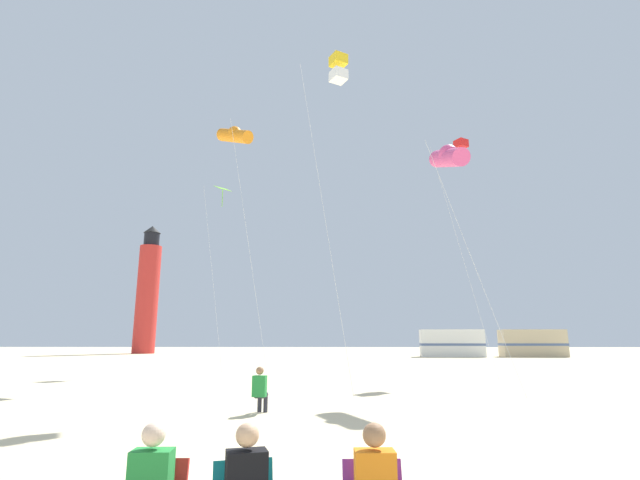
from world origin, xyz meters
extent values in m
sphere|color=beige|center=(-0.78, -2.03, 1.06)|extent=(0.20, 0.20, 0.20)
sphere|color=#D8A87F|center=(0.02, -2.03, 1.06)|extent=(0.20, 0.20, 0.20)
sphere|color=#9E704C|center=(1.11, -2.01, 1.06)|extent=(0.20, 0.20, 0.20)
cube|color=#238438|center=(-1.07, 6.05, 0.68)|extent=(0.36, 0.26, 0.52)
sphere|color=#9E704C|center=(-1.07, 6.05, 1.06)|extent=(0.20, 0.20, 0.20)
cylinder|color=#2D2D38|center=(-0.97, 6.22, 0.44)|extent=(0.17, 0.37, 0.13)
cylinder|color=#2D2D38|center=(-0.95, 6.38, 0.21)|extent=(0.11, 0.11, 0.42)
cylinder|color=#2D2D38|center=(-1.13, 6.24, 0.44)|extent=(0.17, 0.37, 0.13)
cylinder|color=#2D2D38|center=(-1.11, 6.40, 0.21)|extent=(0.11, 0.11, 0.42)
cylinder|color=silver|center=(-6.27, 21.06, 5.63)|extent=(1.73, 0.40, 11.26)
cube|color=#72D12D|center=(-6.08, 21.92, 11.25)|extent=(1.22, 1.22, 0.40)
cylinder|color=#72D12D|center=(-6.08, 21.92, 10.60)|extent=(0.04, 0.04, 1.10)
cylinder|color=silver|center=(0.53, 10.10, 6.41)|extent=(1.94, 1.22, 12.83)
cube|color=yellow|center=(1.13, 11.06, 13.18)|extent=(0.82, 0.82, 0.44)
cube|color=white|center=(1.13, 11.06, 12.48)|extent=(0.82, 0.82, 0.44)
cylinder|color=silver|center=(-3.23, 16.02, 6.29)|extent=(1.86, 2.27, 12.57)
cylinder|color=orange|center=(-4.36, 16.94, 12.57)|extent=(2.37, 2.12, 1.48)
sphere|color=orange|center=(-4.36, 16.94, 12.72)|extent=(0.76, 0.76, 0.76)
cylinder|color=silver|center=(7.45, 17.09, 6.10)|extent=(2.31, 1.40, 12.21)
cube|color=red|center=(8.14, 18.23, 12.56)|extent=(0.82, 0.82, 0.44)
cube|color=white|center=(8.14, 18.23, 11.86)|extent=(0.82, 0.82, 0.44)
cylinder|color=silver|center=(5.59, 9.34, 4.37)|extent=(2.95, 0.45, 8.74)
cylinder|color=#E54C8C|center=(5.38, 10.81, 8.74)|extent=(1.06, 2.57, 1.48)
sphere|color=#E54C8C|center=(5.38, 10.81, 8.89)|extent=(0.76, 0.76, 0.76)
cylinder|color=red|center=(-23.21, 54.26, 7.00)|extent=(2.80, 2.80, 14.00)
cylinder|color=black|center=(-23.21, 54.26, 14.90)|extent=(2.00, 2.00, 1.80)
cone|color=black|center=(-23.21, 54.26, 16.30)|extent=(2.20, 2.20, 1.00)
cube|color=white|center=(13.47, 43.66, 1.40)|extent=(6.56, 2.81, 2.80)
cube|color=#4C608C|center=(13.47, 43.66, 1.26)|extent=(6.61, 2.85, 0.24)
cube|color=#C6B28C|center=(21.99, 44.03, 1.40)|extent=(6.50, 2.60, 2.80)
cube|color=#4C608C|center=(21.99, 44.03, 1.26)|extent=(6.54, 2.64, 0.24)
camera|label=1|loc=(0.73, -6.23, 1.87)|focal=26.03mm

